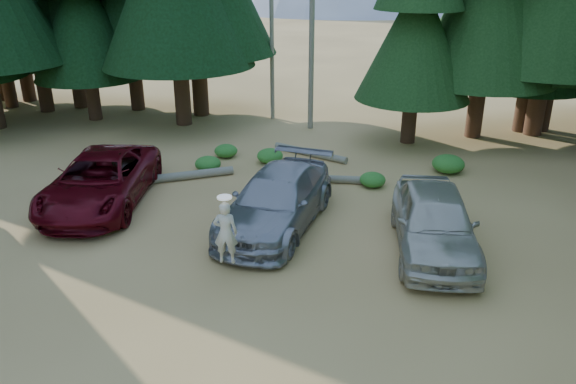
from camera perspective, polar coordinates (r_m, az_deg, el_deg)
name	(u,v)px	position (r m, az deg, el deg)	size (l,w,h in m)	color
ground	(222,301)	(13.35, -6.73, -10.93)	(160.00, 160.00, 0.00)	olive
forest_belt_north	(294,124)	(26.94, 0.66, 6.88)	(36.00, 7.00, 22.00)	black
snag_back	(272,13)	(27.17, -1.68, 17.74)	(0.20, 0.20, 10.00)	#706A59
red_pickup	(100,180)	(18.82, -18.51, 1.13)	(2.70, 5.86, 1.63)	#54070F
silver_minivan_center	(277,201)	(16.37, -1.15, -0.87)	(2.28, 5.60, 1.63)	#97999E
silver_minivan_right	(434,221)	(15.50, 14.64, -2.86)	(2.05, 5.09, 1.73)	beige
frisbee_player	(226,232)	(13.72, -6.36, -4.07)	(0.62, 0.44, 1.74)	beige
log_left	(175,177)	(20.37, -11.41, 1.52)	(0.30, 0.30, 4.21)	#706A59
log_mid	(310,153)	(22.52, 2.26, 4.00)	(0.27, 0.27, 3.33)	#706A59
log_right	(316,178)	(19.89, 2.87, 1.39)	(0.27, 0.27, 4.26)	#706A59
shrub_far_left	(125,166)	(21.39, -16.19, 2.54)	(1.12, 1.12, 0.62)	#266D20
shrub_left	(226,151)	(22.52, -6.32, 4.18)	(0.91, 0.91, 0.50)	#266D20
shrub_center_left	(208,164)	(21.13, -8.14, 2.87)	(0.97, 0.97, 0.53)	#266D20
shrub_center_right	(270,156)	(21.74, -1.84, 3.70)	(1.01, 1.01, 0.55)	#266D20
shrub_right	(373,180)	(19.67, 8.59, 1.25)	(0.90, 0.90, 0.49)	#266D20
shrub_far_right	(448,164)	(21.55, 15.97, 2.77)	(1.18, 1.18, 0.65)	#266D20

